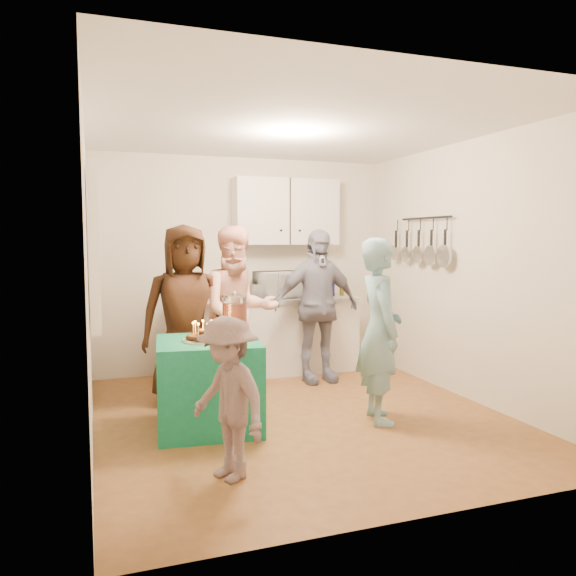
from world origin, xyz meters
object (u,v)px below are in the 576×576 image
object	(u,v)px
woman_back_left	(185,314)
punch_jar	(235,315)
party_table	(208,384)
child_near_left	(228,398)
microwave	(280,285)
man_birthday	(380,330)
woman_back_center	(238,312)
woman_back_right	(316,306)
counter	(267,338)

from	to	relation	value
woman_back_left	punch_jar	bearing A→B (deg)	-59.39
party_table	child_near_left	distance (m)	1.08
microwave	child_near_left	bearing A→B (deg)	-126.18
punch_jar	man_birthday	xyz separation A→B (m)	(1.18, -0.54, -0.12)
child_near_left	microwave	bearing A→B (deg)	132.08
man_birthday	woman_back_left	xyz separation A→B (m)	(-1.53, 1.14, 0.07)
woman_back_center	child_near_left	distance (m)	2.02
woman_back_center	child_near_left	xyz separation A→B (m)	(-0.56, -1.91, -0.32)
woman_back_center	woman_back_right	size ratio (longest dim) A/B	1.01
man_birthday	child_near_left	world-z (taller)	man_birthday
punch_jar	party_table	bearing A→B (deg)	-141.95
woman_back_right	counter	bearing A→B (deg)	124.62
counter	woman_back_center	distance (m)	1.14
woman_back_left	woman_back_right	world-z (taller)	woman_back_left
punch_jar	woman_back_right	size ratio (longest dim) A/B	0.20
counter	man_birthday	size ratio (longest dim) A/B	1.35
counter	punch_jar	bearing A→B (deg)	-116.97
party_table	woman_back_center	distance (m)	1.10
punch_jar	woman_back_left	size ratio (longest dim) A/B	0.19
woman_back_center	party_table	bearing A→B (deg)	-123.27
microwave	counter	bearing A→B (deg)	168.95
punch_jar	man_birthday	world-z (taller)	man_birthday
microwave	woman_back_center	bearing A→B (deg)	-141.46
woman_back_right	child_near_left	bearing A→B (deg)	-127.03
counter	woman_back_center	bearing A→B (deg)	-123.02
microwave	punch_jar	distance (m)	1.78
punch_jar	woman_back_center	bearing A→B (deg)	72.81
counter	woman_back_left	distance (m)	1.51
punch_jar	child_near_left	size ratio (longest dim) A/B	0.31
punch_jar	woman_back_center	size ratio (longest dim) A/B	0.19
party_table	woman_back_left	world-z (taller)	woman_back_left
punch_jar	child_near_left	world-z (taller)	child_near_left
microwave	party_table	size ratio (longest dim) A/B	0.67
woman_back_left	child_near_left	size ratio (longest dim) A/B	1.59
microwave	punch_jar	bearing A→B (deg)	-133.12
counter	party_table	size ratio (longest dim) A/B	2.59
woman_back_center	woman_back_right	world-z (taller)	woman_back_center
woman_back_left	woman_back_center	bearing A→B (deg)	2.86
man_birthday	woman_back_left	size ratio (longest dim) A/B	0.92
counter	woman_back_left	size ratio (longest dim) A/B	1.25
microwave	child_near_left	size ratio (longest dim) A/B	0.52
woman_back_right	child_near_left	world-z (taller)	woman_back_right
woman_back_center	woman_back_right	xyz separation A→B (m)	(0.99, 0.32, -0.01)
woman_back_left	party_table	bearing A→B (deg)	-86.06
party_table	microwave	bearing A→B (deg)	54.51
woman_back_left	woman_back_center	xyz separation A→B (m)	(0.55, 0.03, -0.01)
counter	punch_jar	size ratio (longest dim) A/B	6.47
woman_back_left	microwave	bearing A→B (deg)	34.73
punch_jar	woman_back_right	bearing A→B (deg)	38.52
microwave	woman_back_left	xyz separation A→B (m)	(-1.29, -0.91, -0.19)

